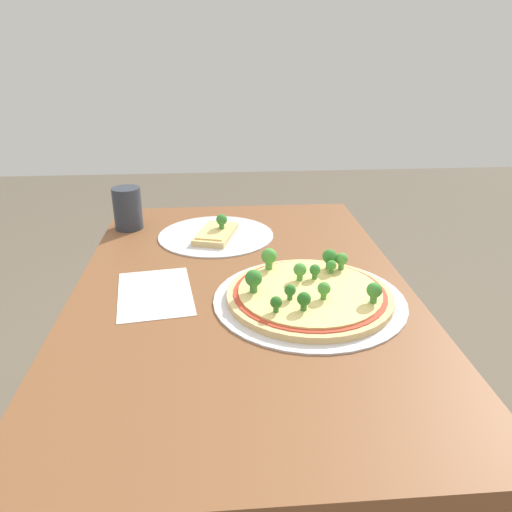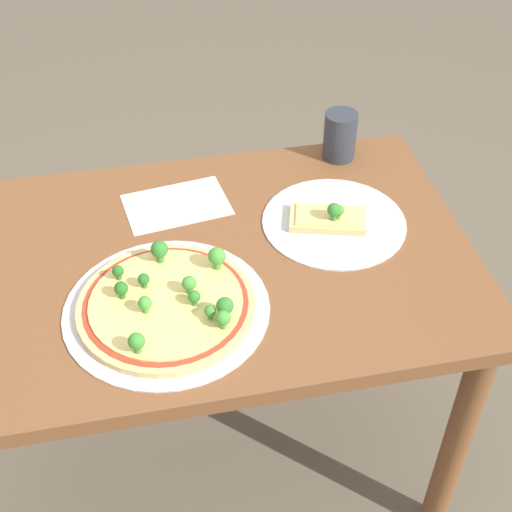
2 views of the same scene
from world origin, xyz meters
The scene contains 6 objects.
ground_plane centered at (0.00, 0.00, 0.00)m, with size 8.00×8.00×0.00m, color brown.
dining_table centered at (0.00, 0.00, 0.62)m, with size 1.15×0.73×0.73m.
pizza_tray_whole centered at (0.08, 0.13, 0.74)m, with size 0.40×0.40×0.07m.
pizza_tray_slice centered at (-0.30, -0.05, 0.74)m, with size 0.32×0.32×0.07m.
drinking_cup centered at (-0.39, -0.30, 0.79)m, with size 0.08×0.08×0.12m, color #2D333D.
paper_menu centered at (0.03, -0.19, 0.73)m, with size 0.23×0.15×0.00m, color white.
Camera 2 is at (0.10, 1.10, 1.72)m, focal length 50.00 mm.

